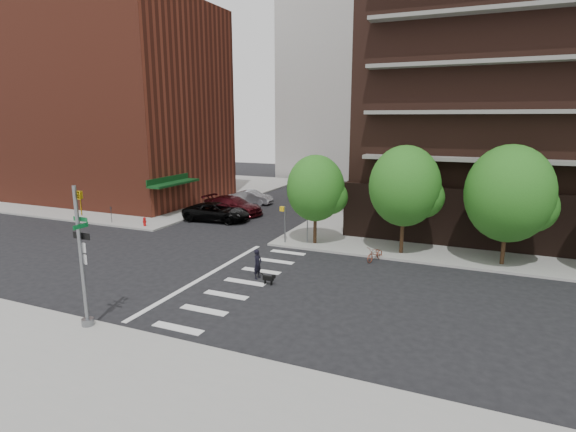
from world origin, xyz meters
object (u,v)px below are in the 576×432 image
Objects in this scene: parked_car_silver at (252,197)px; parked_car_maroon at (233,205)px; fire_hydrant at (145,221)px; scooter at (375,254)px; dog_walker at (258,264)px; traffic_signal at (83,268)px; parked_car_black at (217,212)px.

parked_car_maroon is at bearing -172.67° from parked_car_silver.
fire_hydrant is 0.42× the size of scooter.
fire_hydrant is 0.17× the size of parked_car_silver.
parked_car_silver is at bearing 76.02° from fire_hydrant.
dog_walker is (13.87, -6.97, 0.28)m from fire_hydrant.
parked_car_maroon is 17.39m from dog_walker.
fire_hydrant is at bearing 123.26° from traffic_signal.
dog_walker reaches higher than fire_hydrant.
dog_walker is (9.83, -14.35, -0.02)m from parked_car_maroon.
parked_car_black is 1.34× the size of parked_car_silver.
traffic_signal is at bearing -105.38° from scooter.
parked_car_silver is 21.35m from scooter.
traffic_signal is 9.35m from dog_walker.
scooter is at bearing -113.92° from parked_car_maroon.
parked_car_silver is at bearing 156.55° from scooter.
parked_car_silver is (-0.91, 8.36, -0.09)m from parked_car_black.
parked_car_black is 8.41m from parked_car_silver.
fire_hydrant is 0.44× the size of dog_walker.
traffic_signal is 1.02× the size of parked_car_maroon.
fire_hydrant is 8.42m from parked_car_maroon.
dog_walker is at bearing -115.43° from scooter.
traffic_signal reaches higher than parked_car_silver.
traffic_signal reaches higher than fire_hydrant.
parked_car_maroon is 1.35× the size of parked_car_silver.
fire_hydrant is 0.12× the size of parked_car_maroon.
parked_car_maroon reaches higher than scooter.
parked_car_black is at bearing -173.00° from parked_car_maroon.
parked_car_silver is at bearing 0.50° from parked_car_black.
traffic_signal is 28.99m from parked_car_silver.
parked_car_maroon is (4.04, 7.38, 0.30)m from fire_hydrant.
parked_car_silver is (3.19, 12.80, 0.16)m from fire_hydrant.
scooter is (15.17, -8.68, -0.39)m from parked_car_maroon.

